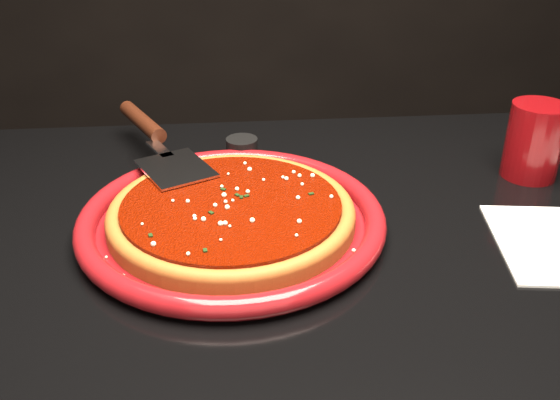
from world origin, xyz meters
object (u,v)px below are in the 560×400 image
Objects in this scene: pizza_server at (159,140)px; ramekin at (242,150)px; cup at (534,141)px; plate at (232,219)px.

ramekin is at bearing -17.90° from pizza_server.
cup is at bearing -33.55° from pizza_server.
ramekin reaches higher than plate.
pizza_server reaches higher than ramekin.
pizza_server is 0.12m from ramekin.
cup is at bearing 14.57° from plate.
pizza_server reaches higher than plate.
cup reaches higher than ramekin.
pizza_server is 0.52m from cup.
pizza_server is 7.25× the size of ramekin.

